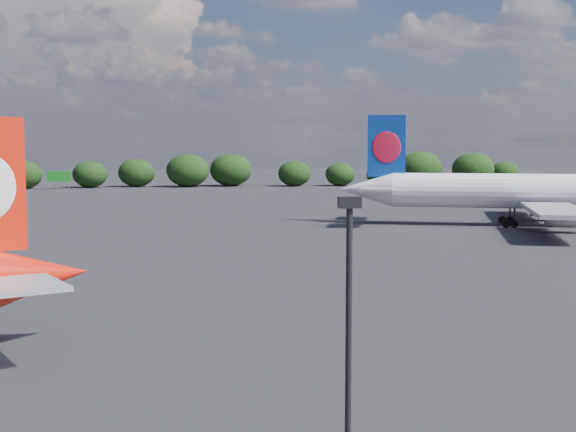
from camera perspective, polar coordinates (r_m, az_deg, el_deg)
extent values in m
plane|color=black|center=(93.73, -14.17, -2.27)|extent=(500.00, 500.00, 0.00)
cone|color=red|center=(49.79, -17.78, -4.08)|extent=(7.99, 6.70, 4.27)
cube|color=#A0A2A8|center=(44.82, -18.34, -4.68)|extent=(5.61, 6.25, 0.26)
cylinder|color=white|center=(119.48, 16.65, 1.71)|extent=(37.76, 16.79, 5.02)
cone|color=white|center=(118.99, 5.54, 1.89)|extent=(9.20, 7.29, 5.02)
cube|color=navy|center=(118.58, 7.03, 4.97)|extent=(5.39, 2.22, 9.03)
ellipsoid|color=red|center=(118.28, 7.02, 4.88)|extent=(4.06, 1.52, 4.61)
ellipsoid|color=red|center=(118.88, 7.03, 4.88)|extent=(4.06, 1.52, 4.61)
cube|color=#A0A2A8|center=(113.33, 6.34, 1.91)|extent=(6.18, 7.14, 0.30)
cube|color=#A0A2A8|center=(124.33, 6.66, 2.22)|extent=(6.18, 7.14, 0.30)
cube|color=#A0A2A8|center=(106.97, 18.51, 0.38)|extent=(12.52, 21.10, 0.55)
cube|color=#A0A2A8|center=(132.75, 16.83, 1.35)|extent=(12.52, 21.10, 0.55)
cylinder|color=#A0A2A8|center=(112.33, 19.12, -0.08)|extent=(5.61, 4.15, 2.71)
cube|color=#A0A2A8|center=(112.27, 19.13, 0.28)|extent=(2.19, 0.98, 1.20)
cylinder|color=#A0A2A8|center=(128.14, 17.98, 0.60)|extent=(5.61, 4.15, 2.71)
cube|color=#A0A2A8|center=(128.09, 17.99, 0.91)|extent=(2.19, 0.98, 1.20)
cylinder|color=black|center=(116.55, 15.79, -0.09)|extent=(0.36, 0.36, 2.51)
cylinder|color=black|center=(116.64, 15.78, -0.56)|extent=(1.19, 0.78, 1.10)
cylinder|color=black|center=(116.53, 15.24, -0.55)|extent=(1.19, 0.78, 1.10)
cylinder|color=black|center=(122.51, 15.51, 0.17)|extent=(0.36, 0.36, 2.51)
cylinder|color=black|center=(122.60, 15.50, -0.27)|extent=(1.19, 0.78, 1.10)
cylinder|color=black|center=(122.49, 14.98, -0.26)|extent=(1.19, 0.78, 1.10)
cylinder|color=black|center=(20.65, 4.29, -14.28)|extent=(0.16, 0.16, 10.60)
cube|color=black|center=(19.50, 4.40, 0.98)|extent=(0.55, 0.30, 0.28)
cube|color=#136118|center=(210.43, -15.98, 2.73)|extent=(6.00, 0.30, 2.60)
cylinder|color=gray|center=(210.88, -16.64, 2.12)|extent=(0.20, 0.20, 2.00)
cylinder|color=gray|center=(210.23, -15.29, 2.14)|extent=(0.20, 0.20, 2.00)
cube|color=yellow|center=(214.62, -7.80, 3.15)|extent=(5.00, 0.30, 3.00)
cylinder|color=gray|center=(214.75, -7.79, 2.42)|extent=(0.30, 0.30, 2.50)
ellipsoid|color=black|center=(213.82, -18.27, 2.79)|extent=(9.19, 7.78, 7.07)
ellipsoid|color=black|center=(214.34, -13.90, 2.90)|extent=(9.06, 7.67, 6.97)
ellipsoid|color=black|center=(215.90, -10.72, 3.04)|extent=(9.64, 8.16, 7.42)
ellipsoid|color=black|center=(213.19, -7.15, 3.23)|extent=(11.28, 9.54, 8.68)
ellipsoid|color=black|center=(215.96, -4.08, 3.29)|extent=(11.33, 9.58, 8.71)
ellipsoid|color=black|center=(214.58, 0.46, 3.05)|extent=(8.90, 7.53, 6.85)
ellipsoid|color=black|center=(216.79, 3.73, 2.98)|extent=(8.10, 6.85, 6.23)
ellipsoid|color=black|center=(219.32, 6.56, 2.92)|extent=(7.53, 6.38, 5.80)
ellipsoid|color=black|center=(222.42, 9.37, 3.38)|extent=(12.15, 10.28, 9.35)
ellipsoid|color=black|center=(224.25, 13.03, 3.28)|extent=(11.65, 9.85, 8.96)
ellipsoid|color=black|center=(234.21, 15.16, 3.00)|extent=(8.27, 7.00, 6.36)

